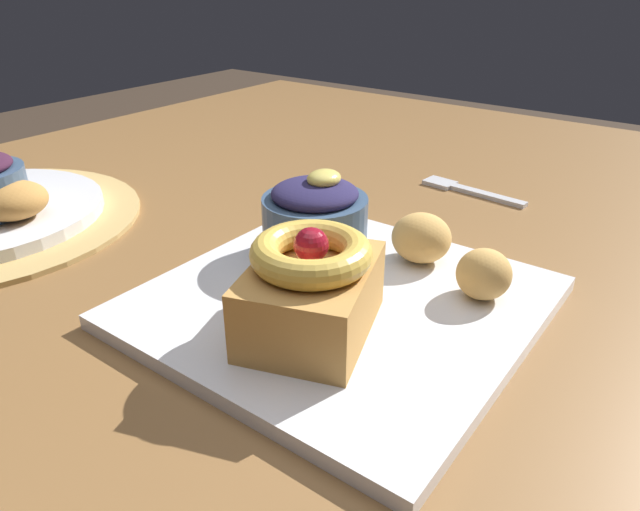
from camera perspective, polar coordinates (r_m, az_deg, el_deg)
The scene contains 8 objects.
dining_table at distance 0.54m, azimuth -6.82°, elevation -9.52°, with size 1.42×1.13×0.73m.
front_plate at distance 0.44m, azimuth 2.08°, elevation -4.61°, with size 0.27×0.27×0.01m, color white.
cake_slice at distance 0.38m, azimuth -0.86°, elevation -3.18°, with size 0.12×0.11×0.08m.
berry_ramekin at distance 0.49m, azimuth -0.49°, elevation 3.62°, with size 0.09×0.09×0.07m.
fritter_front at distance 0.45m, azimuth 15.85°, elevation -1.77°, with size 0.04×0.04×0.04m, color tan.
fritter_middle at distance 0.49m, azimuth 9.96°, elevation 1.73°, with size 0.05×0.05×0.04m, color tan.
back_pastry at distance 0.63m, azimuth -28.08°, elevation 4.82°, with size 0.07×0.07×0.04m, color #B77F3D.
fork at distance 0.69m, azimuth 14.16°, elevation 6.31°, with size 0.03×0.13×0.00m.
Camera 1 is at (-0.31, -0.31, 0.97)m, focal length 32.46 mm.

